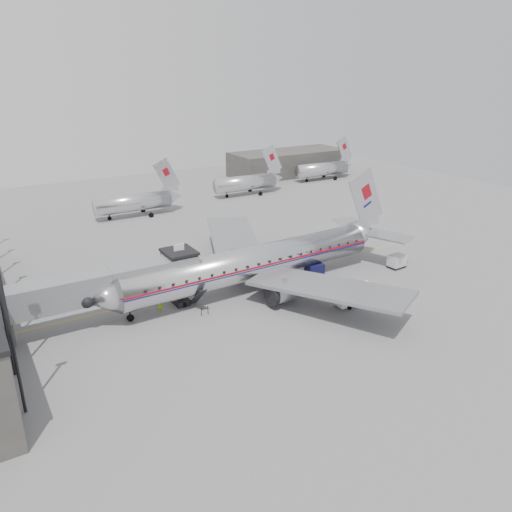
{
  "coord_description": "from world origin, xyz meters",
  "views": [
    {
      "loc": [
        -28.93,
        -45.15,
        25.17
      ],
      "look_at": [
        1.81,
        5.2,
        3.2
      ],
      "focal_mm": 35.0,
      "sensor_mm": 36.0,
      "label": 1
    }
  ],
  "objects_px": {
    "service_van": "(355,295)",
    "baggage_cart_white": "(397,261)",
    "baggage_cart_navy": "(314,270)",
    "airliner": "(258,262)",
    "ramp_worker": "(160,303)"
  },
  "relations": [
    {
      "from": "airliner",
      "to": "ramp_worker",
      "type": "bearing_deg",
      "value": 178.21
    },
    {
      "from": "airliner",
      "to": "baggage_cart_white",
      "type": "height_order",
      "value": "airliner"
    },
    {
      "from": "baggage_cart_navy",
      "to": "baggage_cart_white",
      "type": "distance_m",
      "value": 11.96
    },
    {
      "from": "service_van",
      "to": "airliner",
      "type": "bearing_deg",
      "value": 129.91
    },
    {
      "from": "airliner",
      "to": "ramp_worker",
      "type": "relative_size",
      "value": 21.4
    },
    {
      "from": "ramp_worker",
      "to": "airliner",
      "type": "bearing_deg",
      "value": -12.62
    },
    {
      "from": "service_van",
      "to": "baggage_cart_navy",
      "type": "height_order",
      "value": "service_van"
    },
    {
      "from": "baggage_cart_navy",
      "to": "baggage_cart_white",
      "type": "relative_size",
      "value": 1.03
    },
    {
      "from": "service_van",
      "to": "baggage_cart_navy",
      "type": "distance_m",
      "value": 8.97
    },
    {
      "from": "airliner",
      "to": "baggage_cart_navy",
      "type": "relative_size",
      "value": 17.19
    },
    {
      "from": "service_van",
      "to": "baggage_cart_navy",
      "type": "relative_size",
      "value": 1.97
    },
    {
      "from": "service_van",
      "to": "baggage_cart_white",
      "type": "relative_size",
      "value": 2.03
    },
    {
      "from": "service_van",
      "to": "ramp_worker",
      "type": "bearing_deg",
      "value": 158.52
    },
    {
      "from": "baggage_cart_navy",
      "to": "baggage_cart_white",
      "type": "xyz_separation_m",
      "value": [
        11.51,
        -3.25,
        0.0
      ]
    },
    {
      "from": "airliner",
      "to": "service_van",
      "type": "xyz_separation_m",
      "value": [
        6.88,
        -9.94,
        -2.18
      ]
    }
  ]
}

